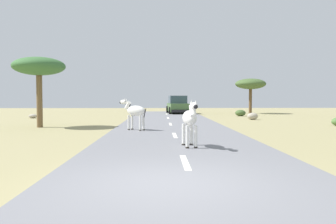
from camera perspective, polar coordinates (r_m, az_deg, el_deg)
The scene contains 11 objects.
ground_plane at distance 6.78m, azimuth -0.09°, elevation -11.90°, with size 90.00×90.00×0.00m, color #998E60.
road at distance 6.80m, azimuth 4.11°, elevation -11.64°, with size 6.00×64.00×0.05m, color slate.
lane_markings at distance 5.83m, azimuth 5.08°, elevation -13.77°, with size 0.16×56.00×0.01m.
zebra_0 at distance 11.26m, azimuth 3.64°, elevation -1.14°, with size 0.54×1.63×1.54m.
zebra_1 at distance 17.04m, azimuth -5.53°, elevation 0.13°, with size 1.46×1.12×1.56m.
car_0 at distance 34.18m, azimuth 1.62°, elevation 1.13°, with size 2.25×4.45×1.74m.
tree_1 at distance 20.36m, azimuth -20.50°, elevation 6.89°, with size 2.84×2.84×3.85m.
tree_2 at distance 35.61m, azimuth 13.44°, elevation 4.46°, with size 3.03×3.03×3.50m.
bush_0 at distance 30.79m, azimuth 11.85°, elevation -0.15°, with size 0.91×0.82×0.54m, color #425B2D.
rock_2 at distance 26.10m, azimuth 13.77°, elevation -0.68°, with size 0.78×0.60×0.51m, color #A89E8C.
rock_3 at distance 29.11m, azimuth -21.38°, elevation -0.64°, with size 0.64×0.51×0.33m, color #A89E8C.
Camera 1 is at (-0.15, -6.56, 1.69)m, focal length 36.99 mm.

